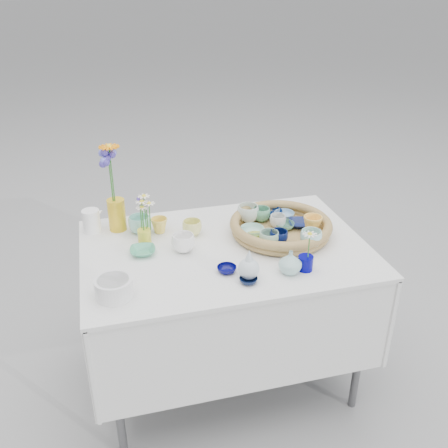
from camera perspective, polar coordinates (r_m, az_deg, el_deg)
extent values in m
plane|color=gray|center=(2.69, 0.11, -16.97)|extent=(80.00, 80.00, 0.00)
imported|color=#051849|center=(2.46, 5.45, 1.23)|extent=(0.11, 0.11, 0.03)
imported|color=#0E184B|center=(2.39, 8.70, 0.03)|extent=(0.14, 0.14, 0.03)
imported|color=#FFC251|center=(2.33, 10.08, -0.04)|extent=(0.11, 0.11, 0.08)
imported|color=#528F75|center=(2.36, 6.92, -0.18)|extent=(0.10, 0.10, 0.03)
imported|color=#8BB69C|center=(2.19, 5.18, -1.71)|extent=(0.09, 0.09, 0.07)
imported|color=#94C8B9|center=(2.29, 3.24, -0.82)|extent=(0.13, 0.13, 0.03)
imported|color=silver|center=(2.40, 2.77, 1.22)|extent=(0.14, 0.14, 0.08)
imported|color=silver|center=(2.36, 6.17, 0.33)|extent=(0.10, 0.10, 0.06)
imported|color=#7BAACE|center=(2.45, 6.89, 1.00)|extent=(0.12, 0.12, 0.03)
imported|color=#091445|center=(2.21, 6.27, -1.53)|extent=(0.11, 0.11, 0.06)
imported|color=#E6DC62|center=(2.23, 3.61, -1.66)|extent=(0.12, 0.12, 0.03)
imported|color=#ADE7DF|center=(2.21, 9.91, -1.65)|extent=(0.13, 0.13, 0.08)
imported|color=#5BA57D|center=(2.41, 4.30, 1.10)|extent=(0.11, 0.11, 0.07)
imported|color=#ECCB4C|center=(2.35, -7.40, -0.15)|extent=(0.09, 0.09, 0.07)
imported|color=#E1DE7A|center=(2.32, -3.67, -0.43)|extent=(0.12, 0.12, 0.07)
imported|color=#4AA47B|center=(2.19, -9.27, -3.09)|extent=(0.12, 0.12, 0.03)
imported|color=white|center=(2.18, -4.68, -2.17)|extent=(0.13, 0.13, 0.08)
imported|color=#04054E|center=(2.04, 0.31, -5.20)|extent=(0.10, 0.10, 0.02)
imported|color=#8CD1BF|center=(2.36, -9.61, -0.04)|extent=(0.12, 0.12, 0.08)
imported|color=#0A1534|center=(1.98, 2.81, -6.44)|extent=(0.07, 0.07, 0.02)
imported|color=#95C1BD|center=(2.04, 7.58, -4.33)|extent=(0.13, 0.13, 0.10)
cylinder|color=#00006F|center=(2.08, 9.30, -4.42)|extent=(0.08, 0.08, 0.06)
cylinder|color=gold|center=(2.39, -12.14, 1.04)|extent=(0.10, 0.10, 0.15)
cylinder|color=yellow|center=(2.28, -9.08, -1.37)|extent=(0.08, 0.08, 0.06)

